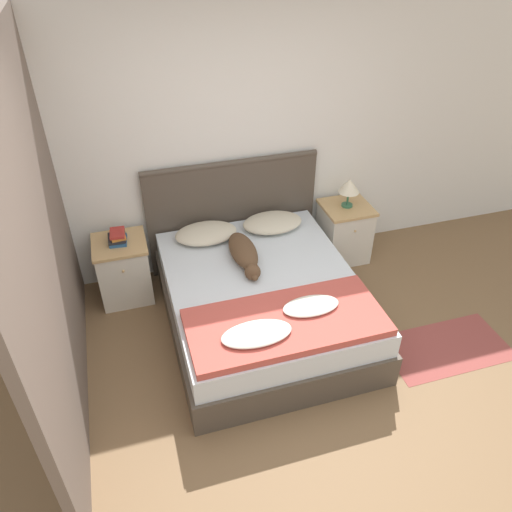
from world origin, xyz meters
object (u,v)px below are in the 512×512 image
bed (262,302)px  book_stack (118,237)px  nightstand_left (124,269)px  pillow_left (206,233)px  nightstand_right (344,232)px  dog (244,253)px  table_lamp (349,186)px  pillow_right (272,223)px

bed → book_stack: (-1.12, 0.77, 0.40)m
nightstand_left → pillow_left: pillow_left is taller
nightstand_left → nightstand_right: (2.23, 0.00, 0.00)m
nightstand_left → bed: bearing=-34.0°
bed → pillow_left: 0.86m
pillow_left → dog: 0.50m
book_stack → table_lamp: bearing=-0.3°
nightstand_right → dog: bearing=-159.2°
nightstand_right → pillow_left: pillow_left is taller
pillow_right → table_lamp: bearing=2.1°
table_lamp → book_stack: bearing=179.7°
pillow_left → book_stack: book_stack is taller
pillow_right → table_lamp: 0.83m
nightstand_left → book_stack: size_ratio=2.92×
bed → table_lamp: (1.12, 0.76, 0.57)m
nightstand_left → pillow_left: bearing=-1.7°
pillow_left → pillow_right: 0.65m
pillow_left → dog: size_ratio=0.78×
nightstand_right → book_stack: size_ratio=2.92×
bed → nightstand_left: (-1.12, 0.75, 0.05)m
pillow_left → pillow_right: size_ratio=1.00×
bed → nightstand_right: size_ratio=3.20×
pillow_left → pillow_right: same height
dog → pillow_left: bearing=119.9°
nightstand_left → pillow_right: bearing=-0.9°
nightstand_right → dog: dog is taller
table_lamp → nightstand_right: bearing=-90.0°
dog → table_lamp: size_ratio=2.49×
pillow_left → table_lamp: bearing=1.2°
nightstand_right → book_stack: (-2.23, 0.02, 0.35)m
nightstand_right → nightstand_left: bearing=180.0°
nightstand_left → pillow_left: size_ratio=1.05×
nightstand_left → nightstand_right: 2.23m
pillow_right → table_lamp: table_lamp is taller
pillow_left → nightstand_left: bearing=178.3°
bed → pillow_left: size_ratio=3.36×
nightstand_left → nightstand_right: bearing=0.0°
pillow_left → table_lamp: table_lamp is taller
nightstand_right → pillow_left: (-1.44, -0.02, 0.27)m
bed → nightstand_left: 1.35m
pillow_left → pillow_right: bearing=0.0°
bed → dog: dog is taller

